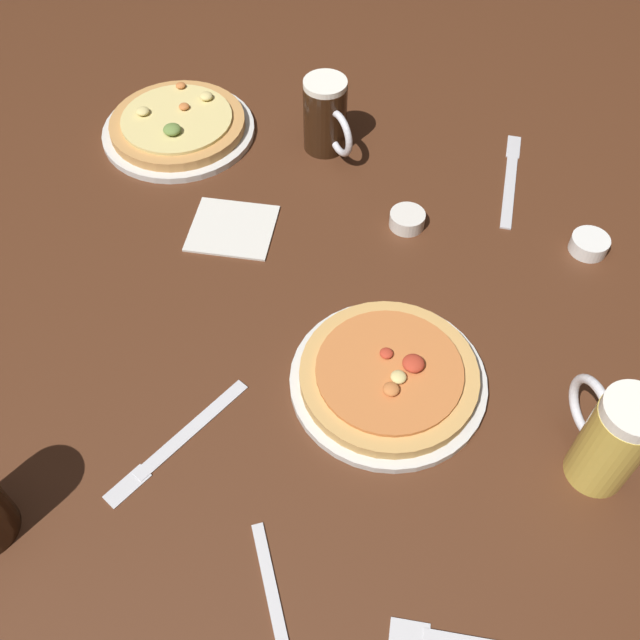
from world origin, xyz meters
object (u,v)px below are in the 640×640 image
(pizza_plate_far, at_px, (178,126))
(napkin_folded, at_px, (232,227))
(pizza_plate_near, at_px, (389,377))
(ramekin_sauce, at_px, (589,244))
(beer_mug_dark, at_px, (611,438))
(knife_spare, at_px, (178,441))
(beer_mug_pale, at_px, (326,117))
(fork_left, at_px, (280,630))
(ramekin_butter, at_px, (407,220))
(knife_right, at_px, (511,178))

(pizza_plate_far, xyz_separation_m, napkin_folded, (0.20, -0.18, -0.01))
(pizza_plate_near, bearing_deg, ramekin_sauce, 59.12)
(beer_mug_dark, bearing_deg, pizza_plate_near, 175.46)
(pizza_plate_near, height_order, knife_spare, pizza_plate_near)
(beer_mug_pale, distance_m, ramekin_sauce, 0.49)
(fork_left, relative_size, knife_spare, 0.90)
(beer_mug_pale, bearing_deg, beer_mug_dark, -40.06)
(napkin_folded, bearing_deg, beer_mug_dark, -18.90)
(beer_mug_pale, height_order, ramekin_butter, beer_mug_pale)
(ramekin_sauce, distance_m, knife_right, 0.19)
(fork_left, bearing_deg, pizza_plate_far, 126.00)
(beer_mug_dark, bearing_deg, fork_left, -131.19)
(knife_right, bearing_deg, fork_left, -94.86)
(beer_mug_pale, xyz_separation_m, knife_spare, (0.04, -0.62, -0.06))
(pizza_plate_near, xyz_separation_m, ramekin_sauce, (0.21, 0.36, -0.00))
(napkin_folded, height_order, fork_left, napkin_folded)
(napkin_folded, distance_m, fork_left, 0.63)
(ramekin_sauce, xyz_separation_m, napkin_folded, (-0.54, -0.17, -0.01))
(beer_mug_pale, relative_size, napkin_folded, 1.00)
(fork_left, bearing_deg, knife_right, 85.14)
(napkin_folded, xyz_separation_m, fork_left, (0.32, -0.54, -0.00))
(pizza_plate_far, bearing_deg, napkin_folded, -42.67)
(ramekin_butter, height_order, knife_spare, ramekin_butter)
(ramekin_butter, bearing_deg, pizza_plate_near, -76.95)
(napkin_folded, bearing_deg, ramekin_sauce, 17.40)
(pizza_plate_near, xyz_separation_m, napkin_folded, (-0.33, 0.19, -0.01))
(ramekin_butter, bearing_deg, knife_right, 52.45)
(pizza_plate_near, relative_size, ramekin_sauce, 4.52)
(napkin_folded, bearing_deg, pizza_plate_near, -29.47)
(pizza_plate_near, relative_size, pizza_plate_far, 0.97)
(beer_mug_pale, xyz_separation_m, knife_right, (0.33, 0.04, -0.06))
(knife_right, bearing_deg, pizza_plate_near, -97.58)
(pizza_plate_far, relative_size, napkin_folded, 2.06)
(pizza_plate_near, height_order, beer_mug_pale, beer_mug_pale)
(pizza_plate_far, relative_size, fork_left, 1.38)
(beer_mug_dark, bearing_deg, ramekin_butter, 137.18)
(pizza_plate_far, height_order, beer_mug_dark, beer_mug_dark)
(beer_mug_pale, distance_m, knife_spare, 0.63)
(beer_mug_dark, bearing_deg, knife_spare, -161.87)
(ramekin_sauce, distance_m, ramekin_butter, 0.29)
(beer_mug_dark, distance_m, knife_spare, 0.53)
(beer_mug_dark, xyz_separation_m, beer_mug_pale, (-0.54, 0.46, -0.01))
(knife_spare, bearing_deg, pizza_plate_near, 39.91)
(pizza_plate_near, relative_size, beer_mug_dark, 1.71)
(napkin_folded, relative_size, knife_spare, 0.60)
(ramekin_butter, height_order, knife_right, ramekin_butter)
(napkin_folded, bearing_deg, pizza_plate_far, 137.33)
(pizza_plate_near, relative_size, napkin_folded, 2.01)
(fork_left, bearing_deg, napkin_folded, 121.09)
(pizza_plate_far, bearing_deg, ramekin_butter, -8.57)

